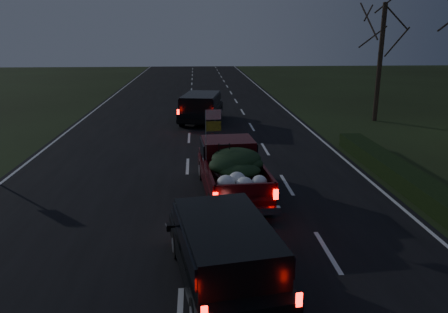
{
  "coord_description": "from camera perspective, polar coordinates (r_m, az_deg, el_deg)",
  "views": [
    {
      "loc": [
        0.38,
        -12.14,
        5.29
      ],
      "look_at": [
        1.29,
        1.85,
        1.3
      ],
      "focal_mm": 35.0,
      "sensor_mm": 36.0,
      "label": 1
    }
  ],
  "objects": [
    {
      "name": "bare_tree_far",
      "position": [
        28.41,
        20.01,
        14.84
      ],
      "size": [
        3.6,
        3.6,
        7.0
      ],
      "color": "black",
      "rests_on": "ground"
    },
    {
      "name": "pickup_truck",
      "position": [
        14.61,
        1.02,
        -1.31
      ],
      "size": [
        2.24,
        5.07,
        2.59
      ],
      "rotation": [
        0.0,
        0.0,
        0.07
      ],
      "color": "#3E080C",
      "rests_on": "ground"
    },
    {
      "name": "road_asphalt",
      "position": [
        13.25,
        -5.11,
        -7.67
      ],
      "size": [
        14.0,
        120.0,
        0.02
      ],
      "primitive_type": "cube",
      "color": "black",
      "rests_on": "ground"
    },
    {
      "name": "lead_suv",
      "position": [
        26.64,
        -3.01,
        6.74
      ],
      "size": [
        2.88,
        5.2,
        1.41
      ],
      "rotation": [
        0.0,
        0.0,
        -0.18
      ],
      "color": "black",
      "rests_on": "ground"
    },
    {
      "name": "hedge_row",
      "position": [
        17.59,
        21.42,
        -1.73
      ],
      "size": [
        1.0,
        10.0,
        0.6
      ],
      "primitive_type": "cube",
      "color": "black",
      "rests_on": "ground"
    },
    {
      "name": "rear_suv",
      "position": [
        9.35,
        0.07,
        -11.78
      ],
      "size": [
        2.52,
        4.62,
        1.26
      ],
      "rotation": [
        0.0,
        0.0,
        0.17
      ],
      "color": "black",
      "rests_on": "ground"
    },
    {
      "name": "ground",
      "position": [
        13.25,
        -5.11,
        -7.71
      ],
      "size": [
        120.0,
        120.0,
        0.0
      ],
      "primitive_type": "plane",
      "color": "black",
      "rests_on": "ground"
    }
  ]
}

